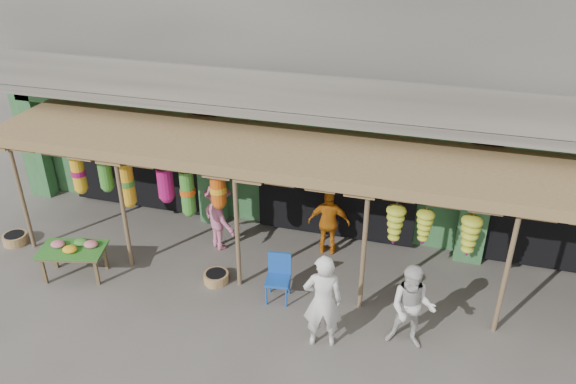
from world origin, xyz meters
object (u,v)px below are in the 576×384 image
(blue_chair, at_px, (279,274))
(person_shopper, at_px, (219,216))
(person_vendor, at_px, (329,222))
(flower_table, at_px, (73,250))
(person_right, at_px, (412,308))
(person_front, at_px, (323,301))

(blue_chair, distance_m, person_shopper, 2.24)
(person_vendor, bearing_deg, blue_chair, 64.56)
(flower_table, xyz_separation_m, person_right, (6.89, -0.15, 0.19))
(flower_table, xyz_separation_m, person_vendor, (4.89, 2.30, 0.14))
(flower_table, xyz_separation_m, blue_chair, (4.28, 0.50, -0.10))
(person_right, bearing_deg, person_vendor, 131.13)
(flower_table, bearing_deg, person_right, -15.35)
(person_vendor, height_order, person_shopper, person_shopper)
(person_front, distance_m, person_shopper, 3.75)
(flower_table, height_order, blue_chair, blue_chair)
(person_front, height_order, person_right, person_front)
(person_right, distance_m, person_vendor, 3.16)
(blue_chair, height_order, person_vendor, person_vendor)
(blue_chair, xyz_separation_m, person_shopper, (-1.79, 1.33, 0.27))
(blue_chair, height_order, person_shopper, person_shopper)
(person_front, height_order, person_shopper, person_front)
(person_vendor, bearing_deg, person_front, 93.29)
(blue_chair, bearing_deg, person_vendor, 64.33)
(flower_table, distance_m, blue_chair, 4.31)
(person_front, distance_m, person_vendor, 2.89)
(flower_table, height_order, person_shopper, person_shopper)
(person_vendor, bearing_deg, flower_table, 18.40)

